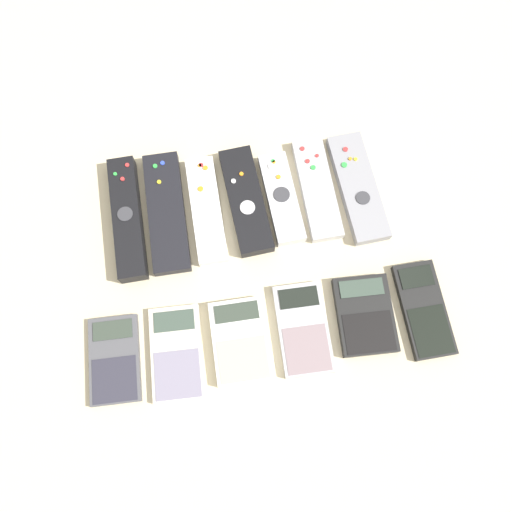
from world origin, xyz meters
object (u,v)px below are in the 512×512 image
Objects in this scene: remote_1 at (166,212)px; calculator_2 at (241,341)px; calculator_4 at (365,315)px; calculator_3 at (303,329)px; calculator_0 at (115,359)px; calculator_1 at (177,353)px; remote_2 at (206,210)px; remote_3 at (244,201)px; remote_5 at (317,189)px; remote_6 at (358,187)px; calculator_5 at (424,309)px; remote_4 at (282,198)px; remote_0 at (127,218)px.

remote_1 is 0.23m from calculator_2.
calculator_3 is at bearing -173.78° from calculator_4.
remote_1 is 1.56× the size of calculator_0.
remote_2 is at bearing 74.26° from calculator_1.
calculator_4 is at bearing -57.81° from remote_3.
remote_1 reaches higher than calculator_3.
remote_5 is 0.92× the size of remote_6.
calculator_2 is at bearing -68.28° from remote_1.
calculator_5 is (0.05, -0.21, -0.00)m from remote_6.
remote_2 is 1.23× the size of calculator_5.
calculator_5 is (0.18, -0.00, -0.00)m from calculator_3.
remote_2 is 0.06m from remote_3.
calculator_3 is (-0.01, -0.21, -0.00)m from remote_4.
remote_5 is at bearing -1.99° from remote_3.
remote_3 is at bearing 80.85° from calculator_2.
remote_3 is 0.12m from remote_5.
remote_0 reaches higher than remote_4.
calculator_3 is at bearing -61.19° from remote_2.
remote_6 is (0.06, -0.01, 0.00)m from remote_5.
remote_2 reaches higher than calculator_4.
calculator_2 is (0.14, -0.22, -0.00)m from remote_0.
calculator_1 is 0.97× the size of calculator_5.
calculator_0 is at bearing -148.00° from remote_5.
calculator_5 is at bearing 3.56° from calculator_1.
calculator_1 is at bearing -108.77° from remote_2.
remote_5 reaches higher than calculator_3.
remote_5 is at bearing 34.77° from calculator_0.
remote_4 reaches higher than calculator_2.
calculator_5 is at bearing -52.28° from remote_4.
calculator_0 is (-0.34, -0.21, -0.00)m from remote_5.
calculator_4 is (0.19, 0.01, -0.00)m from calculator_2.
calculator_0 is at bearing -146.16° from remote_4.
remote_5 is at bearing 75.17° from calculator_3.
remote_5 is 1.35× the size of calculator_0.
remote_3 is 0.96× the size of remote_6.
remote_2 is 1.16× the size of remote_4.
calculator_4 is at bearing 3.35° from calculator_2.
remote_0 is 0.22m from calculator_1.
remote_3 is 1.04× the size of remote_5.
remote_1 is (0.06, 0.00, -0.00)m from remote_0.
remote_0 is 1.43× the size of calculator_1.
remote_1 is 0.06m from remote_2.
remote_6 reaches higher than calculator_1.
remote_5 is 1.42× the size of calculator_4.
remote_4 is 0.82× the size of remote_6.
remote_4 is 1.25× the size of calculator_2.
remote_3 is 0.18m from remote_6.
calculator_4 is at bearing 3.16° from calculator_0.
remote_0 is 1.63× the size of calculator_2.
remote_0 is 1.56× the size of calculator_0.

